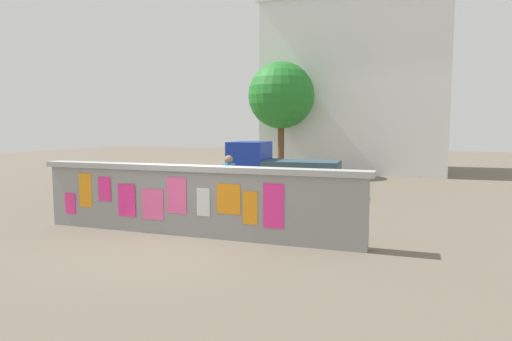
% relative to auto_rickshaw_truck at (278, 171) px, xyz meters
% --- Properties ---
extents(ground, '(60.00, 60.00, 0.00)m').
position_rel_auto_rickshaw_truck_xyz_m(ground, '(-0.27, 2.44, -0.90)').
color(ground, '#6B6051').
extents(poster_wall, '(7.55, 0.42, 1.53)m').
position_rel_auto_rickshaw_truck_xyz_m(poster_wall, '(-0.27, -5.56, -0.11)').
color(poster_wall, gray).
rests_on(poster_wall, ground).
extents(auto_rickshaw_truck, '(3.66, 1.64, 1.85)m').
position_rel_auto_rickshaw_truck_xyz_m(auto_rickshaw_truck, '(0.00, 0.00, 0.00)').
color(auto_rickshaw_truck, black).
rests_on(auto_rickshaw_truck, ground).
extents(motorcycle, '(1.90, 0.56, 0.87)m').
position_rel_auto_rickshaw_truck_xyz_m(motorcycle, '(-2.34, -2.96, -0.44)').
color(motorcycle, black).
rests_on(motorcycle, ground).
extents(bicycle_near, '(1.71, 0.44, 0.95)m').
position_rel_auto_rickshaw_truck_xyz_m(bicycle_near, '(1.36, -3.88, -0.54)').
color(bicycle_near, black).
rests_on(bicycle_near, ground).
extents(person_walking, '(0.44, 0.44, 1.62)m').
position_rel_auto_rickshaw_truck_xyz_m(person_walking, '(-0.29, -3.52, 0.09)').
color(person_walking, '#338CBF').
rests_on(person_walking, ground).
extents(tree_roadside, '(3.15, 3.15, 5.42)m').
position_rel_auto_rickshaw_truck_xyz_m(tree_roadside, '(-1.71, 6.31, 2.92)').
color(tree_roadside, brown).
rests_on(tree_roadside, ground).
extents(building_background, '(9.30, 6.63, 9.04)m').
position_rel_auto_rickshaw_truck_xyz_m(building_background, '(1.28, 10.62, 3.64)').
color(building_background, silver).
rests_on(building_background, ground).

